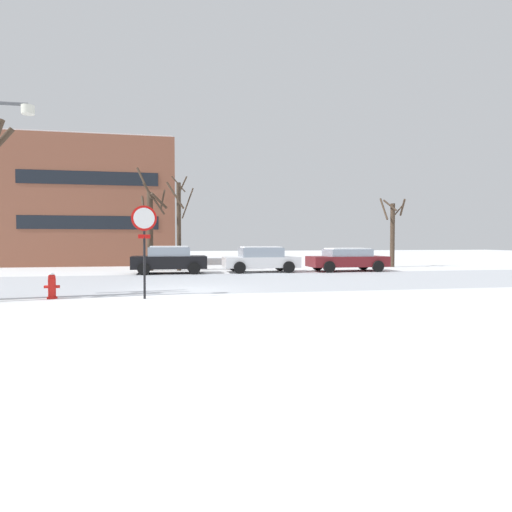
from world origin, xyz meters
TOP-DOWN VIEW (x-y plane):
  - ground_plane at (0.00, 0.00)m, footprint 120.00×120.00m
  - road_surface at (0.00, 3.30)m, footprint 80.00×8.60m
  - stop_sign at (-1.28, -1.72)m, footprint 0.75×0.17m
  - fire_hydrant at (-4.03, -1.24)m, footprint 0.44×0.30m
  - parked_car_black at (-0.66, 8.42)m, footprint 3.93×2.11m
  - parked_car_white at (4.36, 8.50)m, footprint 4.18×2.15m
  - parked_car_maroon at (9.38, 8.27)m, footprint 4.48×2.14m
  - tree_far_left at (-1.73, 10.79)m, footprint 1.78×1.90m
  - tree_far_right at (-0.10, 10.52)m, footprint 1.60×1.60m
  - tree_far_mid at (13.93, 11.53)m, footprint 1.61×1.58m
  - building_far_left at (-5.97, 21.30)m, footprint 11.31×11.58m

SIDE VIEW (x-z plane):
  - ground_plane at x=0.00m, z-range 0.00..0.00m
  - road_surface at x=0.00m, z-range 0.00..0.00m
  - fire_hydrant at x=-4.03m, z-range 0.00..0.79m
  - parked_car_maroon at x=9.38m, z-range 0.03..1.36m
  - parked_car_white at x=4.36m, z-range 0.01..1.44m
  - parked_car_black at x=-0.66m, z-range 0.01..1.48m
  - stop_sign at x=-1.28m, z-range 0.57..3.37m
  - tree_far_mid at x=13.93m, z-range 0.11..4.75m
  - tree_far_left at x=-1.73m, z-range -0.31..5.65m
  - tree_far_right at x=-0.10m, z-range 0.05..5.57m
  - building_far_left at x=-5.97m, z-range 0.00..9.03m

